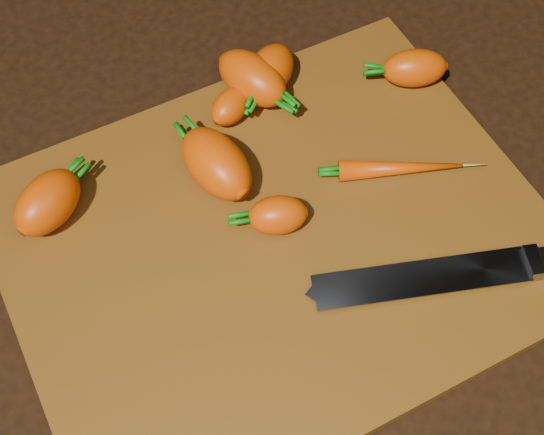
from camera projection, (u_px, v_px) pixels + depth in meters
name	position (u px, v px, depth m)	size (l,w,h in m)	color
ground	(277.00, 244.00, 0.73)	(2.00, 2.00, 0.01)	black
cutting_board	(277.00, 239.00, 0.72)	(0.50, 0.40, 0.01)	brown
carrot_0	(48.00, 202.00, 0.71)	(0.08, 0.05, 0.05)	#E94A07
carrot_1	(278.00, 215.00, 0.71)	(0.06, 0.04, 0.04)	#E94A07
carrot_2	(252.00, 78.00, 0.79)	(0.09, 0.05, 0.05)	#E94A07
carrot_3	(216.00, 164.00, 0.73)	(0.09, 0.05, 0.05)	#E94A07
carrot_4	(270.00, 71.00, 0.80)	(0.07, 0.05, 0.05)	#E94A07
carrot_5	(231.00, 106.00, 0.78)	(0.05, 0.03, 0.03)	#E94A07
carrot_6	(415.00, 68.00, 0.80)	(0.07, 0.04, 0.04)	#E94A07
carrot_7	(401.00, 168.00, 0.74)	(0.12, 0.02, 0.02)	#E94A07
knife	(443.00, 275.00, 0.69)	(0.32, 0.13, 0.02)	gray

